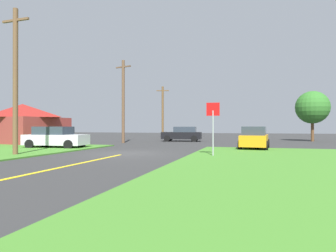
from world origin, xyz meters
TOP-DOWN VIEW (x-y plane):
  - ground_plane at (0.00, 0.00)m, footprint 120.00×120.00m
  - grass_verge_right at (9.90, -4.00)m, footprint 12.00×20.00m
  - lane_stripe_center at (0.00, -8.00)m, footprint 0.20×14.00m
  - stop_sign at (5.21, -0.73)m, footprint 0.69×0.07m
  - car_on_crossroad at (7.36, 5.38)m, footprint 2.19×4.02m
  - car_approaching_junction at (-0.22, 15.29)m, footprint 4.49×2.41m
  - parked_car_near_building at (-6.95, 2.44)m, footprint 4.67×2.53m
  - utility_pole_near at (-5.39, -3.03)m, footprint 1.80×0.27m
  - utility_pole_mid at (-5.08, 10.31)m, footprint 1.78×0.54m
  - utility_pole_far at (-5.10, 23.65)m, footprint 1.80×0.37m
  - oak_tree_left at (13.60, 19.03)m, footprint 3.59×3.59m
  - barn at (-14.29, 7.10)m, footprint 8.22×6.67m

SIDE VIEW (x-z plane):
  - ground_plane at x=0.00m, z-range 0.00..0.00m
  - lane_stripe_center at x=0.00m, z-range 0.00..0.01m
  - grass_verge_right at x=9.90m, z-range 0.00..0.08m
  - car_on_crossroad at x=7.36m, z-range -0.01..1.61m
  - car_approaching_junction at x=-0.22m, z-range 0.00..1.62m
  - parked_car_near_building at x=-6.95m, z-range 0.00..1.62m
  - barn at x=-14.29m, z-range 0.00..3.83m
  - stop_sign at x=5.21m, z-range 0.56..3.43m
  - oak_tree_left at x=13.60m, z-range 0.97..6.52m
  - utility_pole_far at x=-5.10m, z-range 0.11..7.50m
  - utility_pole_near at x=-5.39m, z-range 0.14..8.29m
  - utility_pole_mid at x=-5.08m, z-range 0.12..8.34m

